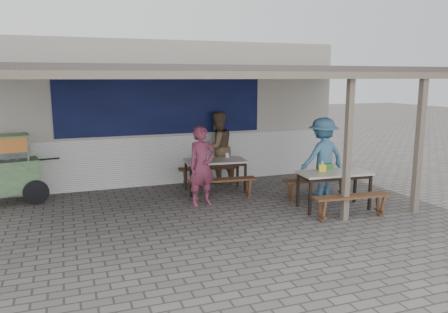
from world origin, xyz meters
The scene contains 17 objects.
ground centered at (0.00, 0.00, 0.00)m, with size 60.00×60.00×0.00m, color #615B57.
back_wall centered at (0.00, 3.58, 1.72)m, with size 9.00×1.28×3.50m.
warung_roof centered at (0.02, 0.90, 2.71)m, with size 9.00×4.21×2.81m.
table_left centered at (0.74, 1.83, 0.67)m, with size 1.44×0.85×0.75m.
bench_left_street centered at (0.69, 1.18, 0.34)m, with size 1.50×0.41×0.45m.
bench_left_wall centered at (0.80, 2.48, 0.34)m, with size 1.50×0.41×0.45m.
table_right centered at (2.56, -0.22, 0.67)m, with size 1.48×0.79×0.75m.
bench_right_street centered at (2.50, -0.90, 0.34)m, with size 1.55×0.41×0.45m.
bench_right_wall centered at (2.62, 0.47, 0.34)m, with size 1.55×0.41×0.45m.
vendor_cart centered at (-3.67, 2.39, 0.79)m, with size 1.76×0.91×1.45m.
patron_street_side centered at (0.15, 0.95, 0.82)m, with size 0.60×0.39×1.65m, color brown.
patron_wall_side centered at (1.09, 2.66, 0.89)m, with size 0.87×0.68×1.79m, color brown.
patron_right_table centered at (2.89, 0.75, 0.87)m, with size 1.13×0.65×1.75m, color teal.
tissue_box centered at (2.39, -0.03, 0.82)m, with size 0.14×0.14×0.14m, color yellow.
donation_box centered at (2.55, 0.02, 0.81)m, with size 0.19×0.13×0.13m, color #367A36.
condiment_jar centered at (1.11, 2.04, 0.80)m, with size 0.09×0.09×0.10m, color silver.
condiment_bowl centered at (0.59, 1.88, 0.77)m, with size 0.17×0.17×0.04m, color white.
Camera 1 is at (-2.46, -7.46, 2.61)m, focal length 35.00 mm.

